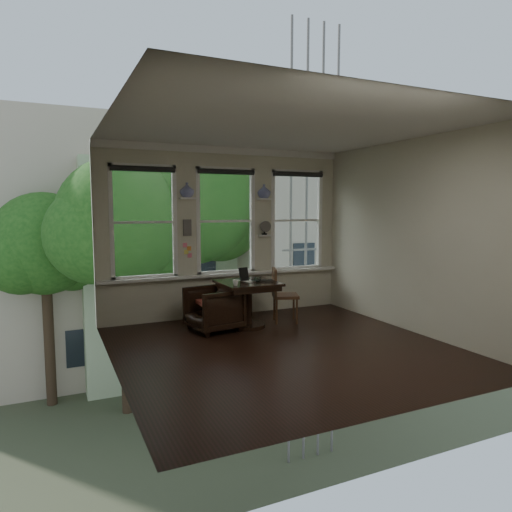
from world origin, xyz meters
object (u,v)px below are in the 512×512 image
armchair_left (214,309)px  side_chair_right (285,295)px  table (248,304)px  laptop (262,281)px  mug (236,283)px

armchair_left → side_chair_right: (1.30, 0.02, 0.11)m
table → laptop: 0.45m
armchair_left → side_chair_right: bearing=81.6°
laptop → mug: size_ratio=3.53×
laptop → mug: (-0.52, -0.15, 0.03)m
armchair_left → table: bearing=77.5°
table → mug: (-0.32, -0.27, 0.42)m
side_chair_right → mug: 1.14m
side_chair_right → laptop: side_chair_right is taller
laptop → side_chair_right: bearing=37.1°
table → side_chair_right: bearing=4.0°
armchair_left → laptop: (0.78, -0.15, 0.41)m
laptop → mug: mug is taller
side_chair_right → laptop: (-0.52, -0.16, 0.30)m
table → mug: 0.59m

